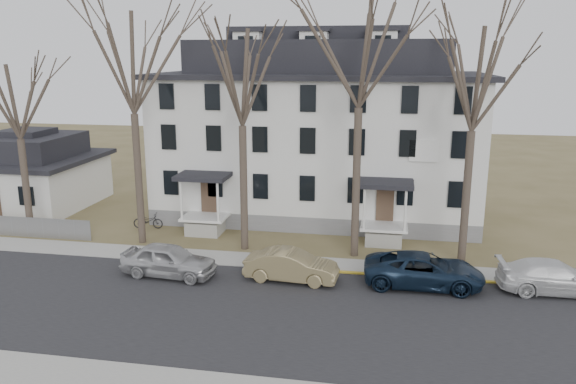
% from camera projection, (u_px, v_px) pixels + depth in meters
% --- Properties ---
extents(ground, '(120.00, 120.00, 0.00)m').
position_uv_depth(ground, '(310.00, 345.00, 20.67)').
color(ground, brown).
rests_on(ground, ground).
extents(main_road, '(120.00, 10.00, 0.04)m').
position_uv_depth(main_road, '(317.00, 320.00, 22.59)').
color(main_road, '#27272A').
rests_on(main_road, ground).
extents(far_sidewalk, '(120.00, 2.00, 0.08)m').
position_uv_depth(far_sidewalk, '(332.00, 266.00, 28.32)').
color(far_sidewalk, '#A09F97').
rests_on(far_sidewalk, ground).
extents(yellow_curb, '(14.00, 0.25, 0.06)m').
position_uv_depth(yellow_curb, '(435.00, 280.00, 26.60)').
color(yellow_curb, gold).
rests_on(yellow_curb, ground).
extents(boarding_house, '(20.80, 12.36, 12.05)m').
position_uv_depth(boarding_house, '(319.00, 133.00, 36.89)').
color(boarding_house, slate).
rests_on(boarding_house, ground).
extents(small_house, '(8.70, 8.70, 5.00)m').
position_uv_depth(small_house, '(31.00, 174.00, 39.22)').
color(small_house, silver).
rests_on(small_house, ground).
extents(tree_far_left, '(8.40, 8.40, 13.72)m').
position_uv_depth(tree_far_left, '(131.00, 55.00, 29.46)').
color(tree_far_left, '#473B31').
rests_on(tree_far_left, ground).
extents(tree_mid_left, '(7.80, 7.80, 12.74)m').
position_uv_depth(tree_mid_left, '(241.00, 70.00, 28.61)').
color(tree_mid_left, '#473B31').
rests_on(tree_mid_left, ground).
extents(tree_center, '(9.00, 9.00, 14.70)m').
position_uv_depth(tree_center, '(361.00, 40.00, 27.22)').
color(tree_center, '#473B31').
rests_on(tree_center, ground).
extents(tree_mid_right, '(7.80, 7.80, 12.74)m').
position_uv_depth(tree_mid_right, '(476.00, 72.00, 26.62)').
color(tree_mid_right, '#473B31').
rests_on(tree_mid_right, ground).
extents(tree_bungalow, '(6.60, 6.60, 10.78)m').
position_uv_depth(tree_bungalow, '(16.00, 96.00, 31.20)').
color(tree_bungalow, '#473B31').
rests_on(tree_bungalow, ground).
extents(car_silver, '(4.74, 2.24, 1.57)m').
position_uv_depth(car_silver, '(169.00, 261.00, 26.86)').
color(car_silver, '#BABABB').
rests_on(car_silver, ground).
extents(car_tan, '(4.48, 1.82, 1.44)m').
position_uv_depth(car_tan, '(291.00, 266.00, 26.32)').
color(car_tan, '#897950').
rests_on(car_tan, ground).
extents(car_navy, '(5.42, 2.50, 1.51)m').
position_uv_depth(car_navy, '(424.00, 271.00, 25.69)').
color(car_navy, '#132135').
rests_on(car_navy, ground).
extents(car_white, '(5.04, 2.26, 1.44)m').
position_uv_depth(car_white, '(554.00, 278.00, 25.00)').
color(car_white, silver).
rests_on(car_white, ground).
extents(bicycle_left, '(1.88, 0.85, 0.95)m').
position_uv_depth(bicycle_left, '(148.00, 221.00, 34.25)').
color(bicycle_left, black).
rests_on(bicycle_left, ground).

